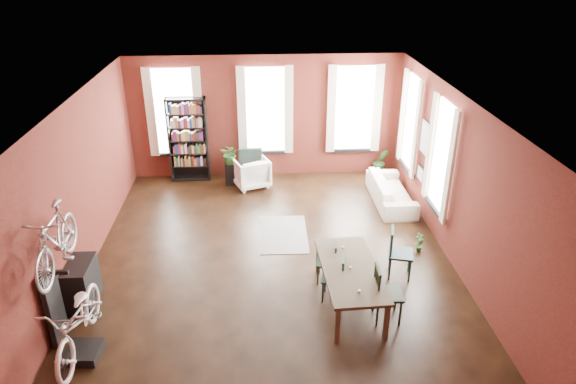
{
  "coord_description": "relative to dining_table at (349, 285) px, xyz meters",
  "views": [
    {
      "loc": [
        -0.22,
        -8.32,
        5.61
      ],
      "look_at": [
        0.34,
        0.6,
        1.31
      ],
      "focal_mm": 32.0,
      "sensor_mm": 36.0,
      "label": 1
    }
  ],
  "objects": [
    {
      "name": "plant_on_stand",
      "position": [
        -2.21,
        5.05,
        0.43
      ],
      "size": [
        0.64,
        0.67,
        0.41
      ],
      "primitive_type": "imported",
      "rotation": [
        0.0,
        0.0,
        -0.38
      ],
      "color": "#265A24",
      "rests_on": "plant_stand"
    },
    {
      "name": "dining_chair_b",
      "position": [
        -0.3,
        0.68,
        0.05
      ],
      "size": [
        0.42,
        0.42,
        0.79
      ],
      "primitive_type": "cube",
      "rotation": [
        0.0,
        0.0,
        -1.72
      ],
      "color": "#1D301C",
      "rests_on": "ground"
    },
    {
      "name": "bike_trainer",
      "position": [
        -4.22,
        -1.05,
        -0.28
      ],
      "size": [
        0.53,
        0.53,
        0.15
      ],
      "primitive_type": "cube",
      "rotation": [
        0.0,
        0.0,
        -0.06
      ],
      "color": "black",
      "rests_on": "ground"
    },
    {
      "name": "striped_rug",
      "position": [
        -1.0,
        2.4,
        -0.34
      ],
      "size": [
        1.03,
        1.62,
        0.01
      ],
      "primitive_type": "cube",
      "rotation": [
        0.0,
        0.0,
        -0.02
      ],
      "color": "black",
      "rests_on": "ground"
    },
    {
      "name": "plant_stand",
      "position": [
        -2.22,
        5.08,
        -0.06
      ],
      "size": [
        0.29,
        0.29,
        0.58
      ],
      "primitive_type": "cube",
      "rotation": [
        0.0,
        0.0,
        0.01
      ],
      "color": "black",
      "rests_on": "ground"
    },
    {
      "name": "bicycle_hung",
      "position": [
        -4.44,
        -0.64,
        1.78
      ],
      "size": [
        0.47,
        1.0,
        1.66
      ],
      "primitive_type": "imported",
      "color": "#A5A8AD",
      "rests_on": "bike_wall_rack"
    },
    {
      "name": "room",
      "position": [
        -1.04,
        1.78,
        1.79
      ],
      "size": [
        9.0,
        9.04,
        3.22
      ],
      "color": "black",
      "rests_on": "ground"
    },
    {
      "name": "plant_by_sofa",
      "position": [
        1.79,
        5.45,
        -0.18
      ],
      "size": [
        0.41,
        0.74,
        0.33
      ],
      "primitive_type": "imported",
      "rotation": [
        0.0,
        0.0,
        -0.0
      ],
      "color": "#245020",
      "rests_on": "ground"
    },
    {
      "name": "dining_chair_d",
      "position": [
        1.08,
        0.74,
        0.13
      ],
      "size": [
        0.54,
        0.54,
        0.96
      ],
      "primitive_type": "cube",
      "rotation": [
        0.0,
        0.0,
        1.32
      ],
      "color": "#183536",
      "rests_on": "ground"
    },
    {
      "name": "bookshelf",
      "position": [
        -3.29,
        5.46,
        0.75
      ],
      "size": [
        1.0,
        0.32,
        2.2
      ],
      "primitive_type": "cube",
      "color": "black",
      "rests_on": "ground"
    },
    {
      "name": "dining_chair_a",
      "position": [
        -0.26,
        0.14,
        0.08
      ],
      "size": [
        0.48,
        0.48,
        0.85
      ],
      "primitive_type": "cube",
      "rotation": [
        0.0,
        0.0,
        -1.83
      ],
      "color": "#183634",
      "rests_on": "ground"
    },
    {
      "name": "white_armchair",
      "position": [
        -1.7,
        4.92,
        0.08
      ],
      "size": [
        1.05,
        1.02,
        0.85
      ],
      "primitive_type": "imported",
      "rotation": [
        0.0,
        0.0,
        3.5
      ],
      "color": "white",
      "rests_on": "ground"
    },
    {
      "name": "dining_table",
      "position": [
        0.0,
        0.0,
        0.0
      ],
      "size": [
        1.01,
        2.08,
        0.7
      ],
      "primitive_type": "cube",
      "rotation": [
        0.0,
        0.0,
        0.04
      ],
      "color": "#463B2A",
      "rests_on": "ground"
    },
    {
      "name": "dining_chair_c",
      "position": [
        0.55,
        -0.46,
        0.15
      ],
      "size": [
        0.48,
        0.48,
        0.99
      ],
      "primitive_type": "cube",
      "rotation": [
        0.0,
        0.0,
        1.52
      ],
      "color": "black",
      "rests_on": "ground"
    },
    {
      "name": "bicycle_floor",
      "position": [
        -4.2,
        -1.02,
        0.75
      ],
      "size": [
        0.67,
        1.01,
        1.91
      ],
      "primitive_type": "imported",
      "rotation": [
        0.0,
        0.0,
        -0.0
      ],
      "color": "silver",
      "rests_on": "bike_trainer"
    },
    {
      "name": "cream_sofa",
      "position": [
        1.66,
        3.76,
        0.06
      ],
      "size": [
        0.61,
        2.08,
        0.81
      ],
      "primitive_type": "imported",
      "rotation": [
        0.0,
        0.0,
        1.57
      ],
      "color": "beige",
      "rests_on": "ground"
    },
    {
      "name": "bike_wall_rack",
      "position": [
        -4.69,
        -0.64,
        0.3
      ],
      "size": [
        0.16,
        0.6,
        1.3
      ],
      "primitive_type": "cube",
      "color": "black",
      "rests_on": "ground"
    },
    {
      "name": "plant_small",
      "position": [
        1.7,
        1.53,
        -0.27
      ],
      "size": [
        0.41,
        0.47,
        0.15
      ],
      "primitive_type": "imported",
      "rotation": [
        0.0,
        0.0,
        0.57
      ],
      "color": "#265221",
      "rests_on": "ground"
    },
    {
      "name": "console_table",
      "position": [
        -4.57,
        0.26,
        0.05
      ],
      "size": [
        0.4,
        0.8,
        0.8
      ],
      "primitive_type": "cube",
      "color": "black",
      "rests_on": "ground"
    }
  ]
}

